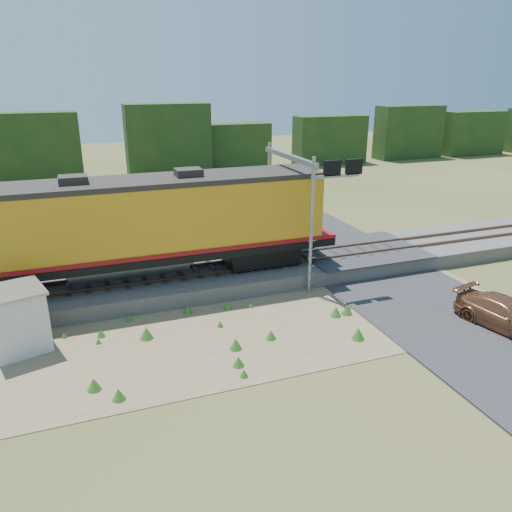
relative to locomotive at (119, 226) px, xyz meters
name	(u,v)px	position (x,y,z in m)	size (l,w,h in m)	color
ground	(291,328)	(6.36, -6.00, -3.65)	(140.00, 140.00, 0.00)	#475123
ballast	(246,272)	(6.36, 0.00, -3.25)	(70.00, 5.00, 0.80)	slate
rails	(246,264)	(6.36, 0.00, -2.77)	(70.00, 1.54, 0.16)	brown
dirt_shoulder	(244,330)	(4.36, -5.50, -3.63)	(26.00, 8.00, 0.03)	#8C7754
road	(414,297)	(13.36, -5.26, -3.56)	(7.00, 66.00, 0.86)	#38383A
tree_line_north	(150,148)	(6.36, 32.00, -0.58)	(130.00, 3.00, 6.50)	#1B3513
weed_clumps	(213,341)	(2.86, -5.90, -3.65)	(15.00, 6.20, 0.56)	#326C1E
locomotive	(119,226)	(0.00, 0.00, 0.00)	(21.10, 3.22, 5.44)	black
shed	(17,320)	(-4.53, -3.88, -2.33)	(2.73, 2.73, 2.61)	silver
signal_gantry	(300,184)	(9.14, -0.66, 1.51)	(2.72, 6.20, 6.85)	gray
car	(508,315)	(15.10, -9.31, -2.98)	(1.88, 4.62, 1.34)	#945937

